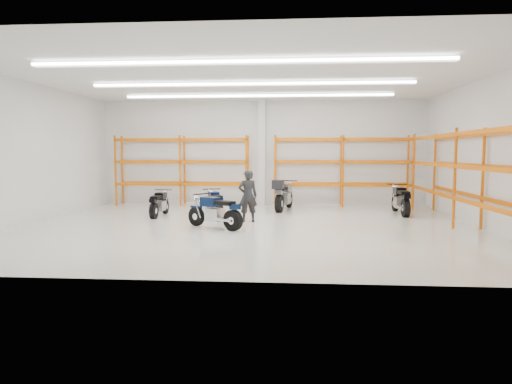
# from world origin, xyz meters

# --- Properties ---
(ground) EXTENTS (14.00, 14.00, 0.00)m
(ground) POSITION_xyz_m (0.00, 0.00, 0.00)
(ground) COLOR beige
(ground) RESTS_ON ground
(room_shell) EXTENTS (14.02, 12.02, 4.51)m
(room_shell) POSITION_xyz_m (0.00, 0.03, 3.28)
(room_shell) COLOR white
(room_shell) RESTS_ON ground
(motorcycle_main) EXTENTS (1.84, 1.28, 1.03)m
(motorcycle_main) POSITION_xyz_m (-0.97, -0.46, 0.48)
(motorcycle_main) COLOR black
(motorcycle_main) RESTS_ON ground
(motorcycle_back_a) EXTENTS (0.63, 1.89, 0.93)m
(motorcycle_back_a) POSITION_xyz_m (-3.42, 1.94, 0.44)
(motorcycle_back_a) COLOR black
(motorcycle_back_a) RESTS_ON ground
(motorcycle_back_b) EXTENTS (0.93, 1.88, 0.97)m
(motorcycle_back_b) POSITION_xyz_m (-1.40, 1.94, 0.45)
(motorcycle_back_b) COLOR black
(motorcycle_back_b) RESTS_ON ground
(motorcycle_back_c) EXTENTS (0.97, 2.43, 1.26)m
(motorcycle_back_c) POSITION_xyz_m (0.96, 3.90, 0.60)
(motorcycle_back_c) COLOR black
(motorcycle_back_c) RESTS_ON ground
(motorcycle_back_d) EXTENTS (0.73, 2.21, 1.09)m
(motorcycle_back_d) POSITION_xyz_m (5.29, 3.13, 0.51)
(motorcycle_back_d) COLOR black
(motorcycle_back_d) RESTS_ON ground
(standing_man) EXTENTS (0.70, 0.55, 1.71)m
(standing_man) POSITION_xyz_m (-0.15, 0.96, 0.86)
(standing_man) COLOR black
(standing_man) RESTS_ON ground
(structural_column) EXTENTS (0.32, 0.32, 4.50)m
(structural_column) POSITION_xyz_m (0.00, 5.82, 2.25)
(structural_column) COLOR white
(structural_column) RESTS_ON ground
(pallet_racking_back_left) EXTENTS (5.67, 0.87, 3.00)m
(pallet_racking_back_left) POSITION_xyz_m (-3.40, 5.48, 1.79)
(pallet_racking_back_left) COLOR #D75900
(pallet_racking_back_left) RESTS_ON ground
(pallet_racking_back_right) EXTENTS (5.67, 0.87, 3.00)m
(pallet_racking_back_right) POSITION_xyz_m (3.40, 5.48, 1.79)
(pallet_racking_back_right) COLOR #D75900
(pallet_racking_back_right) RESTS_ON ground
(pallet_racking_side) EXTENTS (0.87, 9.07, 3.00)m
(pallet_racking_side) POSITION_xyz_m (6.48, 0.00, 1.81)
(pallet_racking_side) COLOR #D75900
(pallet_racking_side) RESTS_ON ground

